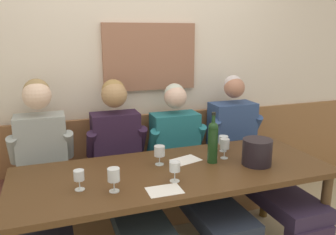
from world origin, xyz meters
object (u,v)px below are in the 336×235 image
Objects in this scene: person_left_seat at (43,178)px; person_center_right_seat at (125,171)px; wall_bench at (147,189)px; wine_glass_center_rear at (114,176)px; wine_glass_mid_left at (159,152)px; wine_glass_near_bucket at (223,141)px; dining_table at (174,180)px; person_right_seat at (190,168)px; wine_glass_by_bottle at (175,168)px; wine_bottle_green_tall at (213,141)px; ice_bucket at (257,152)px; wine_glass_mid_right at (225,144)px; person_center_left_seat at (251,156)px; wine_glass_right_end at (79,177)px.

person_center_right_seat is at bearing -1.91° from person_left_seat.
wine_glass_center_rear is at bearing -117.20° from wall_bench.
wall_bench reaches higher than wine_glass_mid_left.
wine_glass_near_bucket is (0.57, 0.10, -0.01)m from wine_glass_mid_left.
person_right_seat is at bearing 50.89° from dining_table.
person_center_right_seat reaches higher than wine_glass_by_bottle.
wine_bottle_green_tall is 0.39m from wine_glass_mid_left.
ice_bucket is 1.37× the size of wine_glass_mid_right.
ice_bucket is 1.60× the size of wine_glass_by_bottle.
person_left_seat is 1.25m from wine_bottle_green_tall.
wall_bench is 19.72× the size of wine_glass_near_bucket.
wine_glass_by_bottle is at bearing -144.55° from wine_glass_near_bucket.
wine_glass_mid_left is (-0.91, -0.22, 0.22)m from person_center_left_seat.
person_right_seat is at bearing -2.00° from person_left_seat.
wall_bench is at bearing 90.00° from dining_table.
wine_glass_by_bottle is at bearing -89.33° from wine_glass_mid_left.
dining_table is at bearing -169.81° from wine_glass_mid_right.
wine_glass_center_rear reaches higher than dining_table.
person_center_right_seat is 0.72m from wine_bottle_green_tall.
ice_bucket is (1.46, -0.47, 0.18)m from person_left_seat.
person_center_right_seat is at bearing 152.40° from wine_bottle_green_tall.
person_left_seat is 0.59m from person_center_right_seat.
wall_bench is 0.98m from person_center_left_seat.
wine_glass_mid_left reaches higher than wine_glass_right_end.
wine_glass_center_rear is 1.17× the size of wine_glass_right_end.
wine_bottle_green_tall is 0.44m from wine_glass_by_bottle.
person_left_seat is 0.85m from wine_glass_mid_left.
ice_bucket is at bearing -17.79° from person_left_seat.
wine_glass_center_rear reaches higher than wine_glass_near_bucket.
person_left_seat reaches higher than person_center_right_seat.
dining_table is (0.00, -0.70, 0.39)m from wall_bench.
wine_bottle_green_tall is (-0.28, 0.14, 0.07)m from ice_bucket.
wall_bench is 0.89m from wine_glass_near_bucket.
dining_table is 15.59× the size of wine_glass_mid_left.
person_left_seat is 0.54m from wine_glass_right_end.
person_left_seat reaches higher than wine_bottle_green_tall.
ice_bucket is (0.59, -0.11, 0.17)m from dining_table.
wine_glass_mid_right reaches higher than wine_glass_near_bucket.
person_right_seat is 3.42× the size of wine_bottle_green_tall.
person_center_left_seat is at bearing 60.59° from ice_bucket.
person_right_seat is (0.26, 0.32, -0.07)m from dining_table.
person_center_left_seat is at bearing 21.91° from dining_table.
wall_bench is 18.89× the size of wine_glass_by_bottle.
dining_table is 0.39m from wine_bottle_green_tall.
wine_glass_mid_right is (0.43, -0.62, 0.58)m from wall_bench.
person_center_right_seat is at bearing 133.40° from wine_glass_mid_left.
dining_table is 1.70× the size of person_right_seat.
wine_glass_mid_right is (-0.07, -0.14, 0.02)m from wine_glass_near_bucket.
person_right_seat is 0.58m from person_center_left_seat.
wall_bench is at bearing 124.78° from wine_glass_mid_right.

